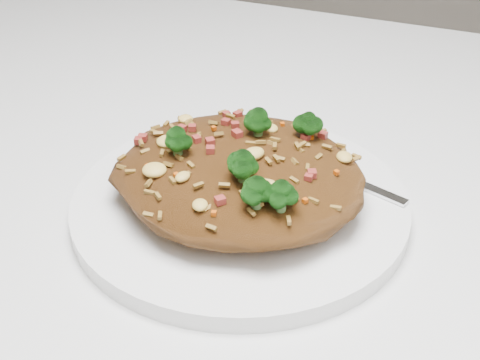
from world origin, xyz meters
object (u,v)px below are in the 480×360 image
at_px(dining_table, 372,286).
at_px(fried_rice, 240,166).
at_px(fork, 325,169).
at_px(plate, 240,204).

relative_size(dining_table, fried_rice, 6.36).
height_order(fried_rice, fork, fried_rice).
xyz_separation_m(dining_table, fried_rice, (-0.10, -0.06, 0.13)).
xyz_separation_m(fried_rice, fork, (0.05, 0.06, -0.03)).
distance_m(dining_table, plate, 0.15).
relative_size(fried_rice, fork, 1.19).
xyz_separation_m(plate, fried_rice, (0.00, -0.00, 0.04)).
bearing_deg(plate, fork, 50.15).
relative_size(dining_table, fork, 7.56).
relative_size(dining_table, plate, 4.70).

